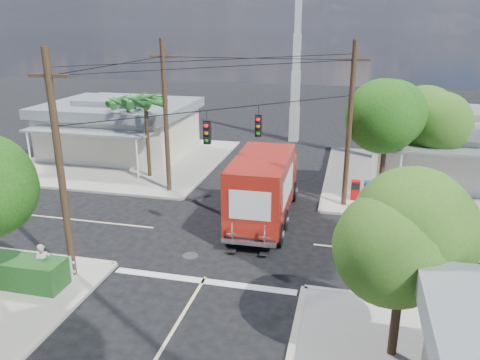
% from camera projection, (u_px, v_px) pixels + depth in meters
% --- Properties ---
extents(ground, '(120.00, 120.00, 0.00)m').
position_uv_depth(ground, '(230.00, 236.00, 22.59)').
color(ground, black).
rests_on(ground, ground).
extents(sidewalk_ne, '(14.12, 14.12, 0.14)m').
position_uv_depth(sidewalk_ne, '(436.00, 181.00, 30.19)').
color(sidewalk_ne, '#A09A90').
rests_on(sidewalk_ne, ground).
extents(sidewalk_nw, '(14.12, 14.12, 0.14)m').
position_uv_depth(sidewalk_nw, '(127.00, 160.00, 35.02)').
color(sidewalk_nw, '#A09A90').
rests_on(sidewalk_nw, ground).
extents(road_markings, '(32.00, 32.00, 0.01)m').
position_uv_depth(road_markings, '(222.00, 249.00, 21.23)').
color(road_markings, beige).
rests_on(road_markings, ground).
extents(building_ne, '(11.80, 10.20, 4.50)m').
position_uv_depth(building_ne, '(464.00, 145.00, 30.12)').
color(building_ne, silver).
rests_on(building_ne, sidewalk_ne).
extents(building_nw, '(10.80, 10.20, 4.30)m').
position_uv_depth(building_nw, '(121.00, 126.00, 36.04)').
color(building_nw, beige).
rests_on(building_nw, sidewalk_nw).
extents(radio_tower, '(0.80, 0.80, 17.00)m').
position_uv_depth(radio_tower, '(296.00, 75.00, 39.13)').
color(radio_tower, silver).
rests_on(radio_tower, ground).
extents(tree_ne_front, '(4.21, 4.14, 6.66)m').
position_uv_depth(tree_ne_front, '(387.00, 119.00, 25.71)').
color(tree_ne_front, '#422D1C').
rests_on(tree_ne_front, sidewalk_ne).
extents(tree_ne_back, '(3.77, 3.66, 5.82)m').
position_uv_depth(tree_ne_back, '(431.00, 124.00, 27.35)').
color(tree_ne_back, '#422D1C').
rests_on(tree_ne_back, sidewalk_ne).
extents(tree_se, '(3.67, 3.54, 5.62)m').
position_uv_depth(tree_se, '(406.00, 238.00, 13.08)').
color(tree_se, '#422D1C').
rests_on(tree_se, sidewalk_se).
extents(palm_nw_front, '(3.01, 3.08, 5.59)m').
position_uv_depth(palm_nw_front, '(145.00, 102.00, 29.57)').
color(palm_nw_front, '#422D1C').
rests_on(palm_nw_front, sidewalk_nw).
extents(palm_nw_back, '(3.01, 3.08, 5.19)m').
position_uv_depth(palm_nw_back, '(127.00, 103.00, 31.52)').
color(palm_nw_back, '#422D1C').
rests_on(palm_nw_back, sidewalk_nw).
extents(utility_poles, '(12.00, 10.68, 9.00)m').
position_uv_depth(utility_poles, '(207.00, 132.00, 22.94)').
color(utility_poles, '#473321').
rests_on(utility_poles, ground).
extents(picket_fence, '(5.94, 0.06, 1.00)m').
position_uv_depth(picket_fence, '(9.00, 259.00, 18.94)').
color(picket_fence, silver).
rests_on(picket_fence, sidewalk_sw).
extents(vending_boxes, '(1.90, 0.50, 1.10)m').
position_uv_depth(vending_boxes, '(368.00, 191.00, 26.65)').
color(vending_boxes, '#BF0A0C').
rests_on(vending_boxes, sidewalk_ne).
extents(delivery_truck, '(2.83, 8.41, 3.61)m').
position_uv_depth(delivery_truck, '(264.00, 187.00, 23.84)').
color(delivery_truck, black).
rests_on(delivery_truck, ground).
extents(parked_car, '(6.10, 4.12, 1.55)m').
position_uv_depth(parked_car, '(451.00, 223.00, 22.17)').
color(parked_car, silver).
rests_on(parked_car, ground).
extents(pedestrian, '(0.70, 0.69, 1.63)m').
position_uv_depth(pedestrian, '(43.00, 264.00, 17.96)').
color(pedestrian, '#BEACA1').
rests_on(pedestrian, sidewalk_sw).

